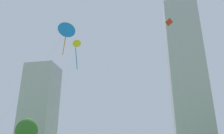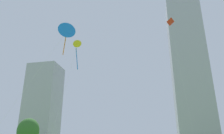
{
  "view_description": "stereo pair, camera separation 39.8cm",
  "coord_description": "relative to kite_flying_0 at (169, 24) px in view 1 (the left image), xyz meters",
  "views": [
    {
      "loc": [
        0.09,
        -17.63,
        1.91
      ],
      "look_at": [
        -1.73,
        9.27,
        12.45
      ],
      "focal_mm": 37.0,
      "sensor_mm": 36.0,
      "label": 1
    },
    {
      "loc": [
        0.49,
        -17.6,
        1.91
      ],
      "look_at": [
        -1.73,
        9.27,
        12.45
      ],
      "focal_mm": 37.0,
      "sensor_mm": 36.0,
      "label": 2
    }
  ],
  "objects": [
    {
      "name": "kite_flying_3",
      "position": [
        -17.16,
        -15.51,
        -12.7
      ],
      "size": [
        1.42,
        8.55,
        18.08
      ],
      "color": "silver",
      "rests_on": "ground"
    },
    {
      "name": "kite_flying_0",
      "position": [
        0.0,
        0.0,
        0.0
      ],
      "size": [
        3.61,
        2.5,
        30.79
      ],
      "color": "silver",
      "rests_on": "ground"
    },
    {
      "name": "kite_flying_1",
      "position": [
        -18.2,
        -18.51,
        -12.3
      ],
      "size": [
        9.23,
        5.73,
        19.04
      ],
      "color": "silver",
      "rests_on": "ground"
    },
    {
      "name": "distant_highrise_1",
      "position": [
        27.66,
        93.56,
        19.81
      ],
      "size": [
        23.61,
        24.67,
        99.71
      ],
      "primitive_type": "cube",
      "rotation": [
        0.0,
        0.0,
        -0.13
      ],
      "color": "#A8A8AD",
      "rests_on": "ground"
    },
    {
      "name": "park_tree_1",
      "position": [
        -26.86,
        -7.07,
        -24.11
      ],
      "size": [
        3.65,
        3.65,
        8.09
      ],
      "color": "brown",
      "rests_on": "ground"
    },
    {
      "name": "distant_highrise_0",
      "position": [
        -63.37,
        89.91,
        -1.74
      ],
      "size": [
        20.42,
        19.11,
        56.61
      ],
      "primitive_type": "cube",
      "rotation": [
        0.0,
        0.0,
        -0.12
      ],
      "color": "#A8A8AD",
      "rests_on": "ground"
    }
  ]
}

